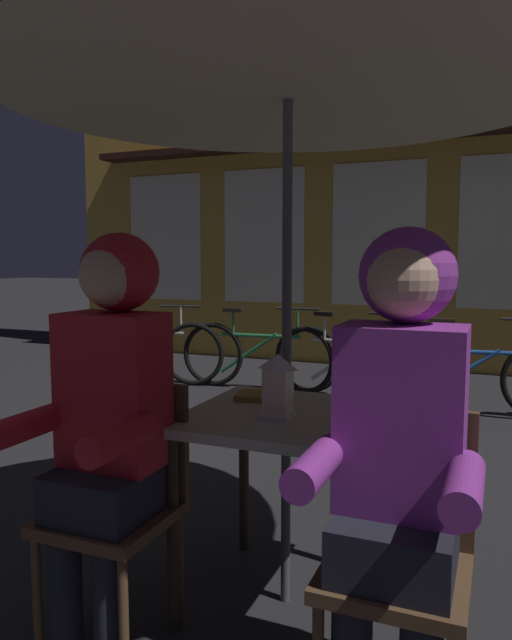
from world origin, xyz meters
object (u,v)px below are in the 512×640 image
(chair_right, at_px, (399,544))
(book, at_px, (262,396))
(bicycle_third, at_px, (351,364))
(bicycle_fourth, at_px, (476,376))
(chair_left, at_px, (122,494))
(person_right_hooded, at_px, (399,429))
(bicycle_second, at_px, (260,355))
(patio_umbrella, at_px, (288,44))
(cafe_table, at_px, (286,439))
(lantern, at_px, (278,384))
(bicycle_nearest, at_px, (145,351))
(person_left_hooded, at_px, (109,398))

(chair_right, bearing_deg, book, 140.65)
(bicycle_third, bearing_deg, bicycle_fourth, -8.65)
(chair_left, height_order, chair_right, same)
(person_right_hooded, xyz_separation_m, bicycle_second, (-1.98, 3.82, -0.50))
(person_right_hooded, height_order, bicycle_second, person_right_hooded)
(patio_umbrella, relative_size, chair_right, 2.66)
(cafe_table, height_order, person_right_hooded, person_right_hooded)
(chair_right, distance_m, bicycle_second, 4.25)
(lantern, bearing_deg, bicycle_third, 98.89)
(chair_left, relative_size, bicycle_nearest, 0.53)
(cafe_table, relative_size, bicycle_fourth, 0.44)
(chair_right, distance_m, person_left_hooded, 1.03)
(person_right_hooded, relative_size, bicycle_fourth, 0.84)
(patio_umbrella, relative_size, chair_left, 2.66)
(patio_umbrella, bearing_deg, book, 135.85)
(person_right_hooded, bearing_deg, chair_right, 90.00)
(cafe_table, relative_size, chair_right, 0.85)
(bicycle_third, bearing_deg, patio_umbrella, -80.81)
(person_left_hooded, xyz_separation_m, person_right_hooded, (0.96, 0.00, 0.00))
(patio_umbrella, xyz_separation_m, lantern, (-0.01, -0.07, -1.20))
(person_right_hooded, xyz_separation_m, bicycle_nearest, (-3.18, 3.60, -0.50))
(bicycle_nearest, bearing_deg, bicycle_third, 2.84)
(lantern, relative_size, bicycle_second, 0.14)
(bicycle_fourth, xyz_separation_m, book, (-0.72, -2.95, 0.41))
(chair_left, distance_m, bicycle_nearest, 4.18)
(bicycle_second, height_order, book, bicycle_second)
(cafe_table, distance_m, person_left_hooded, 0.67)
(patio_umbrella, height_order, bicycle_third, patio_umbrella)
(chair_right, bearing_deg, bicycle_fourth, 88.69)
(lantern, xyz_separation_m, person_left_hooded, (-0.47, -0.35, -0.01))
(chair_left, xyz_separation_m, bicycle_second, (-1.02, 3.76, -0.14))
(bicycle_nearest, bearing_deg, person_left_hooded, -58.32)
(chair_right, bearing_deg, bicycle_nearest, 131.94)
(chair_left, xyz_separation_m, bicycle_nearest, (-2.22, 3.54, -0.14))
(person_left_hooded, relative_size, person_right_hooded, 1.00)
(lantern, bearing_deg, bicycle_second, 113.23)
(bicycle_second, bearing_deg, bicycle_nearest, -169.38)
(lantern, bearing_deg, cafe_table, 84.68)
(cafe_table, height_order, chair_left, chair_left)
(patio_umbrella, height_order, chair_left, patio_umbrella)
(bicycle_fourth, bearing_deg, person_left_hooded, -106.37)
(cafe_table, height_order, patio_umbrella, patio_umbrella)
(chair_left, height_order, bicycle_third, chair_left)
(chair_left, bearing_deg, chair_right, 0.00)
(cafe_table, xyz_separation_m, bicycle_second, (-1.50, 3.40, -0.29))
(chair_right, height_order, bicycle_second, chair_right)
(chair_left, distance_m, person_right_hooded, 1.03)
(patio_umbrella, xyz_separation_m, chair_right, (0.48, -0.37, -1.57))
(lantern, distance_m, bicycle_third, 3.43)
(lantern, xyz_separation_m, chair_right, (0.49, -0.30, -0.37))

